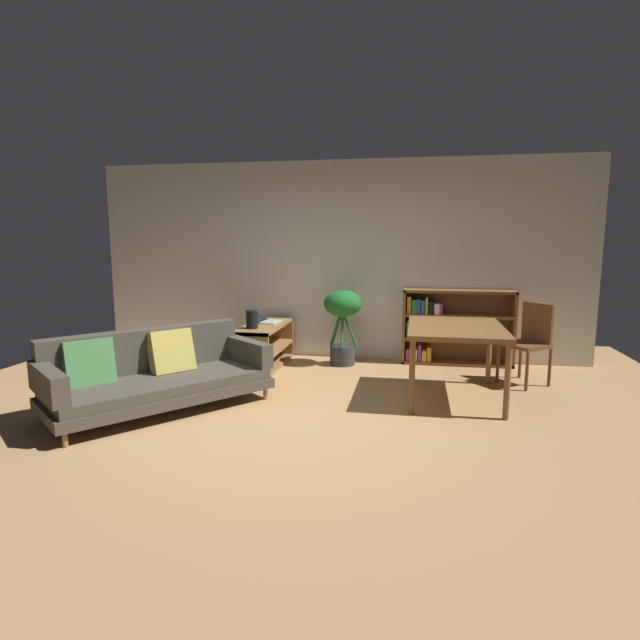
# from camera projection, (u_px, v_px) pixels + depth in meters

# --- Properties ---
(ground_plane) EXTENTS (8.16, 8.16, 0.00)m
(ground_plane) POSITION_uv_depth(u_px,v_px,m) (291.00, 420.00, 4.73)
(ground_plane) COLOR tan
(back_wall_panel) EXTENTS (6.80, 0.10, 2.70)m
(back_wall_panel) POSITION_uv_depth(u_px,v_px,m) (336.00, 261.00, 7.14)
(back_wall_panel) COLOR silver
(back_wall_panel) RESTS_ON ground_plane
(fabric_couch) EXTENTS (2.00, 2.17, 0.75)m
(fabric_couch) POSITION_uv_depth(u_px,v_px,m) (155.00, 373.00, 5.03)
(fabric_couch) COLOR olive
(fabric_couch) RESTS_ON ground_plane
(media_console) EXTENTS (0.48, 1.28, 0.55)m
(media_console) POSITION_uv_depth(u_px,v_px,m) (264.00, 346.00, 6.70)
(media_console) COLOR olive
(media_console) RESTS_ON ground_plane
(open_laptop) EXTENTS (0.42, 0.36, 0.10)m
(open_laptop) POSITION_uv_depth(u_px,v_px,m) (266.00, 320.00, 6.83)
(open_laptop) COLOR silver
(open_laptop) RESTS_ON media_console
(desk_speaker) EXTENTS (0.14, 0.14, 0.23)m
(desk_speaker) POSITION_uv_depth(u_px,v_px,m) (252.00, 319.00, 6.34)
(desk_speaker) COLOR black
(desk_speaker) RESTS_ON media_console
(potted_floor_plant) EXTENTS (0.50, 0.50, 0.99)m
(potted_floor_plant) POSITION_uv_depth(u_px,v_px,m) (343.00, 316.00, 6.73)
(potted_floor_plant) COLOR #333338
(potted_floor_plant) RESTS_ON ground_plane
(dining_table) EXTENTS (0.96, 1.31, 0.76)m
(dining_table) POSITION_uv_depth(u_px,v_px,m) (455.00, 333.00, 5.30)
(dining_table) COLOR brown
(dining_table) RESTS_ON ground_plane
(dining_chair_near) EXTENTS (0.60, 0.60, 0.93)m
(dining_chair_near) POSITION_uv_depth(u_px,v_px,m) (530.00, 339.00, 5.86)
(dining_chair_near) COLOR brown
(dining_chair_near) RESTS_ON ground_plane
(bookshelf) EXTENTS (1.44, 0.29, 0.99)m
(bookshelf) POSITION_uv_depth(u_px,v_px,m) (449.00, 327.00, 6.83)
(bookshelf) COLOR brown
(bookshelf) RESTS_ON ground_plane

